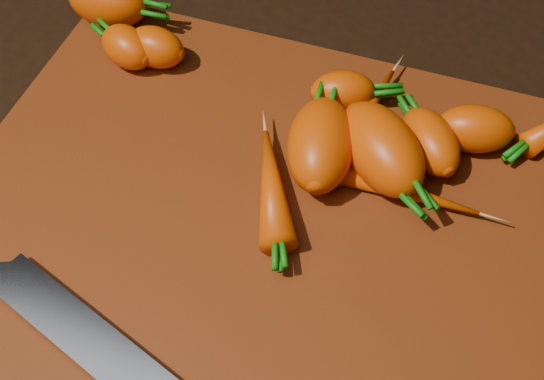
% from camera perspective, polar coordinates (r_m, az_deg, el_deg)
% --- Properties ---
extents(ground, '(2.00, 2.00, 0.01)m').
position_cam_1_polar(ground, '(0.61, -0.31, -2.74)').
color(ground, black).
extents(cutting_board, '(0.50, 0.40, 0.01)m').
position_cam_1_polar(cutting_board, '(0.60, -0.32, -2.13)').
color(cutting_board, '#60270E').
rests_on(cutting_board, ground).
extents(carrot_0, '(0.08, 0.05, 0.05)m').
position_cam_1_polar(carrot_0, '(0.75, -12.26, 13.77)').
color(carrot_0, '#E74B06').
rests_on(carrot_0, cutting_board).
extents(carrot_1, '(0.06, 0.04, 0.04)m').
position_cam_1_polar(carrot_1, '(0.70, -8.78, 10.58)').
color(carrot_1, '#E74B06').
rests_on(carrot_1, cutting_board).
extents(carrot_2, '(0.11, 0.11, 0.06)m').
position_cam_1_polar(carrot_2, '(0.61, 8.23, 3.10)').
color(carrot_2, '#E74B06').
rests_on(carrot_2, cutting_board).
extents(carrot_3, '(0.07, 0.10, 0.05)m').
position_cam_1_polar(carrot_3, '(0.60, 3.70, 3.42)').
color(carrot_3, '#E74B06').
rests_on(carrot_3, cutting_board).
extents(carrot_4, '(0.07, 0.05, 0.04)m').
position_cam_1_polar(carrot_4, '(0.65, 15.02, 4.48)').
color(carrot_4, '#E74B06').
rests_on(carrot_4, cutting_board).
extents(carrot_5, '(0.06, 0.05, 0.04)m').
position_cam_1_polar(carrot_5, '(0.66, 5.37, 7.41)').
color(carrot_5, '#E74B06').
rests_on(carrot_5, cutting_board).
extents(carrot_6, '(0.07, 0.08, 0.04)m').
position_cam_1_polar(carrot_6, '(0.63, 11.81, 3.58)').
color(carrot_6, '#E74B06').
rests_on(carrot_6, cutting_board).
extents(carrot_8, '(0.11, 0.02, 0.02)m').
position_cam_1_polar(carrot_8, '(0.60, 10.28, -0.21)').
color(carrot_8, '#E74B06').
rests_on(carrot_8, cutting_board).
extents(carrot_9, '(0.07, 0.12, 0.03)m').
position_cam_1_polar(carrot_9, '(0.59, -0.03, 0.35)').
color(carrot_9, '#E74B06').
rests_on(carrot_9, cutting_board).
extents(carrot_10, '(0.04, 0.11, 0.02)m').
position_cam_1_polar(carrot_10, '(0.66, 7.19, 6.07)').
color(carrot_10, '#E74B06').
rests_on(carrot_10, cutting_board).
extents(carrot_11, '(0.07, 0.06, 0.04)m').
position_cam_1_polar(carrot_11, '(0.71, -10.87, 10.53)').
color(carrot_11, '#E74B06').
rests_on(carrot_11, cutting_board).
extents(knife, '(0.30, 0.13, 0.02)m').
position_cam_1_polar(knife, '(0.53, -12.08, -12.23)').
color(knife, gray).
rests_on(knife, cutting_board).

